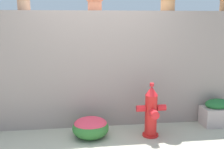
% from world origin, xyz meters
% --- Properties ---
extents(stone_wall, '(5.29, 0.39, 1.96)m').
position_xyz_m(stone_wall, '(0.00, 1.06, 0.98)').
color(stone_wall, gray).
rests_on(stone_wall, ground).
extents(fire_hydrant, '(0.47, 0.38, 0.86)m').
position_xyz_m(fire_hydrant, '(0.79, 0.36, 0.40)').
color(fire_hydrant, red).
rests_on(fire_hydrant, ground).
extents(flower_bush_left, '(0.57, 0.51, 0.34)m').
position_xyz_m(flower_bush_left, '(-0.16, 0.43, 0.17)').
color(flower_bush_left, '#316E2F').
rests_on(flower_bush_left, ground).
extents(planter_box, '(0.52, 0.35, 0.47)m').
position_xyz_m(planter_box, '(2.06, 0.65, 0.22)').
color(planter_box, '#B4A09B').
rests_on(planter_box, ground).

